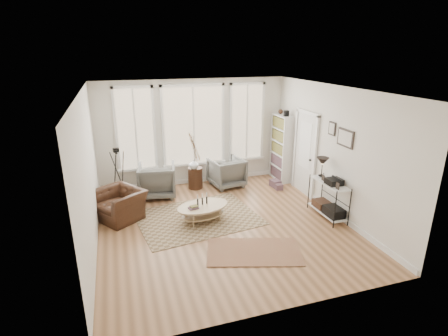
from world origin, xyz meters
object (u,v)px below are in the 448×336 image
object	(u,v)px
accent_chair	(119,204)
coffee_table	(203,209)
bookcase	(281,148)
low_shelf	(328,196)
armchair_left	(157,180)
side_table	(195,161)
armchair_right	(226,172)

from	to	relation	value
accent_chair	coffee_table	bearing A→B (deg)	32.79
bookcase	low_shelf	world-z (taller)	bookcase
armchair_left	low_shelf	bearing A→B (deg)	155.31
low_shelf	side_table	distance (m)	3.59
low_shelf	armchair_left	world-z (taller)	low_shelf
low_shelf	side_table	bearing A→B (deg)	133.65
low_shelf	armchair_left	size ratio (longest dim) A/B	1.38
low_shelf	armchair_right	size ratio (longest dim) A/B	1.49
low_shelf	coffee_table	distance (m)	2.84
coffee_table	side_table	size ratio (longest dim) A/B	0.80
accent_chair	armchair_left	bearing A→B (deg)	100.86
low_shelf	armchair_right	distance (m)	2.96
accent_chair	low_shelf	bearing A→B (deg)	38.28
low_shelf	coffee_table	bearing A→B (deg)	167.11
side_table	armchair_right	bearing A→B (deg)	-6.65
coffee_table	armchair_right	size ratio (longest dim) A/B	1.50
bookcase	armchair_left	bearing A→B (deg)	-177.32
low_shelf	armchair_left	xyz separation A→B (m)	(-3.53, 2.35, -0.08)
bookcase	armchair_left	distance (m)	3.63
bookcase	armchair_right	world-z (taller)	bookcase
armchair_left	bookcase	bearing A→B (deg)	-168.32
armchair_right	accent_chair	xyz separation A→B (m)	(-2.90, -1.15, -0.06)
coffee_table	accent_chair	distance (m)	1.89
coffee_table	armchair_right	bearing A→B (deg)	58.19
armchair_right	side_table	xyz separation A→B (m)	(-0.86, 0.10, 0.39)
coffee_table	accent_chair	xyz separation A→B (m)	(-1.75, 0.71, 0.04)
armchair_right	side_table	size ratio (longest dim) A/B	0.53
armchair_left	armchair_right	distance (m)	1.93
armchair_right	side_table	distance (m)	0.95
bookcase	accent_chair	size ratio (longest dim) A/B	2.00
bookcase	armchair_left	size ratio (longest dim) A/B	2.17
armchair_right	bookcase	bearing A→B (deg)	170.90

